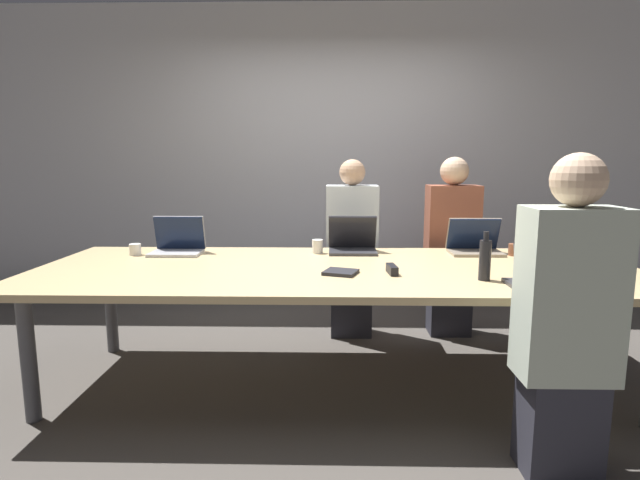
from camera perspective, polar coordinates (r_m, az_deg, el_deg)
The scene contains 16 objects.
ground_plane at distance 3.28m, azimuth 1.83°, elevation -15.97°, with size 24.00×24.00×0.00m, color #4C4742.
curtain_wall at distance 4.77m, azimuth 1.71°, elevation 9.22°, with size 12.00×0.06×2.80m.
conference_table at distance 3.05m, azimuth 1.89°, elevation -4.04°, with size 3.63×1.36×0.75m.
laptop_far_left at distance 3.61m, azimuth -15.93°, elevation -0.30°, with size 0.35×0.25×0.26m.
cup_far_left at distance 3.64m, azimuth -20.37°, elevation -1.03°, with size 0.08×0.08×0.08m.
laptop_far_center at distance 3.53m, azimuth 3.74°, elevation -0.19°, with size 0.34×0.26×0.26m.
person_far_center at distance 3.94m, azimuth 3.62°, elevation -1.34°, with size 0.40×0.24×1.40m.
cup_far_center at distance 3.48m, azimuth -0.29°, elevation -0.74°, with size 0.07×0.07×0.10m.
laptop_far_right at distance 3.64m, azimuth 17.23°, elevation -0.35°, with size 0.36×0.25×0.25m.
person_far_right at distance 4.10m, azimuth 14.76°, elevation -1.04°, with size 0.40×0.24×1.42m.
cup_far_right at distance 3.64m, azimuth 21.29°, elevation -1.03°, with size 0.07×0.07×0.08m.
laptop_near_right at distance 2.77m, azimuth 24.59°, elevation -3.69°, with size 0.36×0.24×0.24m.
person_near_right at distance 2.42m, azimuth 26.37°, elevation -8.55°, with size 0.40×0.24×1.42m.
bottle_near_right at distance 2.83m, azimuth 18.34°, elevation -2.11°, with size 0.06×0.06×0.27m.
stapler at distance 2.88m, azimuth 8.23°, elevation -3.35°, with size 0.06×0.15×0.05m.
notebook at distance 2.85m, azimuth 2.38°, elevation -3.70°, with size 0.22×0.21×0.02m.
Camera 1 is at (-0.03, -2.97, 1.39)m, focal length 28.00 mm.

